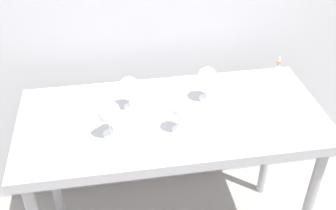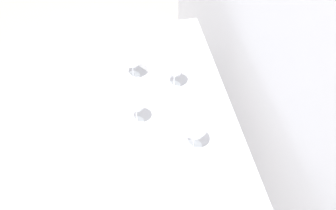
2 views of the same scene
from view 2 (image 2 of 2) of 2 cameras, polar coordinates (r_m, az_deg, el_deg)
The scene contains 8 objects.
back_wall at distance 1.64m, azimuth 16.53°, elevation 10.02°, with size 3.80×0.04×2.60m, color silver.
steel_counter at distance 1.86m, azimuth -0.92°, elevation -3.86°, with size 1.40×0.65×0.90m.
wine_glass_far_right at distance 1.59m, azimuth 3.85°, elevation -3.30°, with size 0.10×0.10×0.17m.
wine_glass_near_center at distance 1.67m, azimuth -4.64°, elevation 0.18°, with size 0.08×0.08×0.16m.
wine_glass_far_left at distance 1.84m, azimuth 0.92°, elevation 5.31°, with size 0.09×0.09×0.16m.
wine_glass_near_left at distance 1.89m, azimuth -5.15°, elevation 6.68°, with size 0.10×0.10×0.17m.
tasting_sheet_upper at distance 1.54m, azimuth 3.79°, elevation -13.02°, with size 0.15×0.27×0.00m, color white.
tasting_sheet_lower at distance 2.06m, azimuth -0.49°, elevation 6.68°, with size 0.16×0.26×0.00m, color white.
Camera 2 is at (1.15, -0.19, 2.24)m, focal length 43.01 mm.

